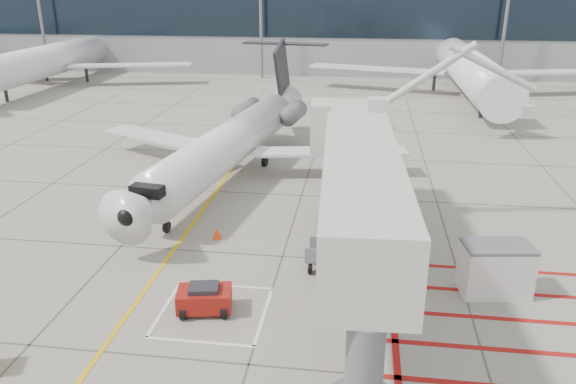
# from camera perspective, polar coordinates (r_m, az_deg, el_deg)

# --- Properties ---
(ground_plane) EXTENTS (260.00, 260.00, 0.00)m
(ground_plane) POSITION_cam_1_polar(r_m,az_deg,el_deg) (23.19, -2.03, -11.08)
(ground_plane) COLOR gray
(ground_plane) RESTS_ON ground
(regional_jet) EXTENTS (27.00, 32.05, 7.59)m
(regional_jet) POSITION_cam_1_polar(r_m,az_deg,el_deg) (34.20, -7.36, 6.37)
(regional_jet) COLOR silver
(regional_jet) RESTS_ON ground_plane
(jet_bridge) EXTENTS (10.40, 20.35, 7.97)m
(jet_bridge) POSITION_cam_1_polar(r_m,az_deg,el_deg) (22.21, 7.35, -1.21)
(jet_bridge) COLOR beige
(jet_bridge) RESTS_ON ground_plane
(pushback_tug) EXTENTS (2.29, 1.66, 1.22)m
(pushback_tug) POSITION_cam_1_polar(r_m,az_deg,el_deg) (22.51, -8.49, -10.58)
(pushback_tug) COLOR maroon
(pushback_tug) RESTS_ON ground_plane
(baggage_cart) EXTENTS (2.22, 1.51, 1.34)m
(baggage_cart) POSITION_cam_1_polar(r_m,az_deg,el_deg) (25.21, 4.35, -6.58)
(baggage_cart) COLOR #5E5E63
(baggage_cart) RESTS_ON ground_plane
(ground_power_unit) EXTENTS (2.95, 1.98, 2.17)m
(ground_power_unit) POSITION_cam_1_polar(r_m,az_deg,el_deg) (24.81, 20.33, -7.33)
(ground_power_unit) COLOR silver
(ground_power_unit) RESTS_ON ground_plane
(cone_nose) EXTENTS (0.41, 0.41, 0.57)m
(cone_nose) POSITION_cam_1_polar(r_m,az_deg,el_deg) (28.50, -7.23, -4.16)
(cone_nose) COLOR #FF420D
(cone_nose) RESTS_ON ground_plane
(cone_side) EXTENTS (0.32, 0.32, 0.44)m
(cone_side) POSITION_cam_1_polar(r_m,az_deg,el_deg) (28.28, 4.28, -4.40)
(cone_side) COLOR #FF490D
(cone_side) RESTS_ON ground_plane
(terminal_building) EXTENTS (180.00, 28.00, 14.00)m
(terminal_building) POSITION_cam_1_polar(r_m,az_deg,el_deg) (89.76, 12.47, 17.06)
(terminal_building) COLOR gray
(terminal_building) RESTS_ON ground_plane
(terminal_glass_band) EXTENTS (180.00, 0.10, 6.00)m
(terminal_glass_band) POSITION_cam_1_polar(r_m,az_deg,el_deg) (75.72, 13.29, 17.14)
(terminal_glass_band) COLOR black
(terminal_glass_band) RESTS_ON ground_plane
(bg_aircraft_b) EXTENTS (32.75, 36.39, 10.92)m
(bg_aircraft_b) POSITION_cam_1_polar(r_m,az_deg,el_deg) (75.66, -22.72, 14.18)
(bg_aircraft_b) COLOR silver
(bg_aircraft_b) RESTS_ON ground_plane
(bg_aircraft_c) EXTENTS (34.88, 38.75, 11.63)m
(bg_aircraft_c) POSITION_cam_1_polar(r_m,az_deg,el_deg) (66.59, 17.74, 14.38)
(bg_aircraft_c) COLOR silver
(bg_aircraft_c) RESTS_ON ground_plane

